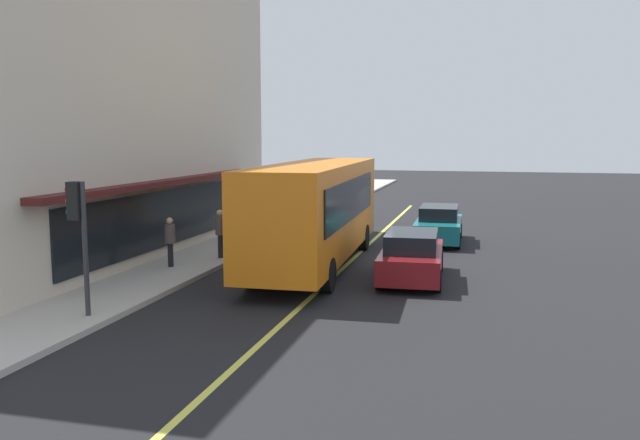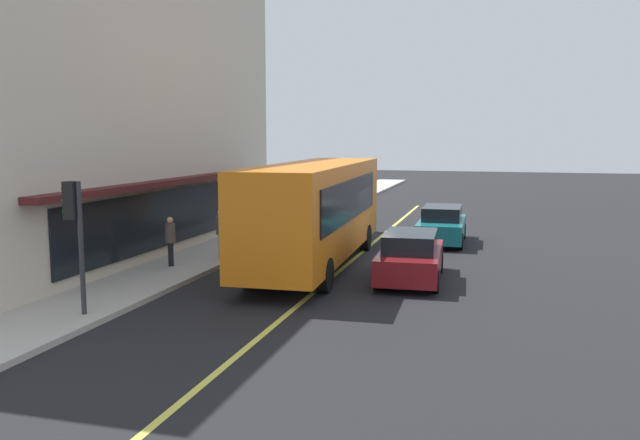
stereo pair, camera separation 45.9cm
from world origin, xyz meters
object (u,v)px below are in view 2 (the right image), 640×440
object	(u,v)px
traffic_light	(74,216)
car_teal	(442,225)
car_maroon	(411,257)
pedestrian_waiting	(221,229)
pedestrian_by_curb	(286,196)
pedestrian_near_storefront	(170,237)
bus	(316,208)

from	to	relation	value
traffic_light	car_teal	xyz separation A→B (m)	(13.81, -7.43, -1.79)
car_teal	traffic_light	bearing A→B (deg)	151.70
traffic_light	car_teal	distance (m)	15.79
car_maroon	pedestrian_waiting	bearing A→B (deg)	79.68
traffic_light	pedestrian_by_curb	bearing A→B (deg)	3.56
car_teal	pedestrian_near_storefront	distance (m)	11.41
traffic_light	pedestrian_by_curb	world-z (taller)	traffic_light
car_maroon	car_teal	size ratio (longest dim) A/B	1.01
pedestrian_by_curb	car_maroon	bearing A→B (deg)	-147.10
traffic_light	pedestrian_near_storefront	size ratio (longest dim) A/B	1.96
bus	pedestrian_waiting	size ratio (longest dim) A/B	6.59
car_maroon	pedestrian_near_storefront	world-z (taller)	pedestrian_near_storefront
car_maroon	pedestrian_waiting	xyz separation A→B (m)	(1.25, 6.85, 0.43)
car_teal	pedestrian_near_storefront	size ratio (longest dim) A/B	2.66
car_maroon	car_teal	world-z (taller)	same
traffic_light	pedestrian_by_curb	xyz separation A→B (m)	(19.29, 1.20, -1.30)
pedestrian_by_curb	pedestrian_waiting	world-z (taller)	pedestrian_by_curb
pedestrian_by_curb	pedestrian_near_storefront	bearing A→B (deg)	-177.72
bus	pedestrian_by_curb	bearing A→B (deg)	23.25
car_maroon	pedestrian_by_curb	size ratio (longest dim) A/B	2.45
pedestrian_near_storefront	pedestrian_waiting	distance (m)	2.10
pedestrian_waiting	car_maroon	bearing A→B (deg)	-100.32
car_teal	pedestrian_by_curb	size ratio (longest dim) A/B	2.42
traffic_light	pedestrian_near_storefront	distance (m)	5.98
car_maroon	pedestrian_by_curb	xyz separation A→B (m)	(12.90, 8.35, 0.49)
pedestrian_near_storefront	bus	bearing A→B (deg)	-65.98
pedestrian_near_storefront	pedestrian_waiting	size ratio (longest dim) A/B	0.96
car_teal	pedestrian_near_storefront	xyz separation A→B (m)	(-8.03, 8.10, 0.38)
bus	car_maroon	distance (m)	3.85
bus	car_maroon	size ratio (longest dim) A/B	2.56
bus	car_teal	xyz separation A→B (m)	(6.06, -3.67, -1.24)
traffic_light	car_teal	size ratio (longest dim) A/B	0.74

